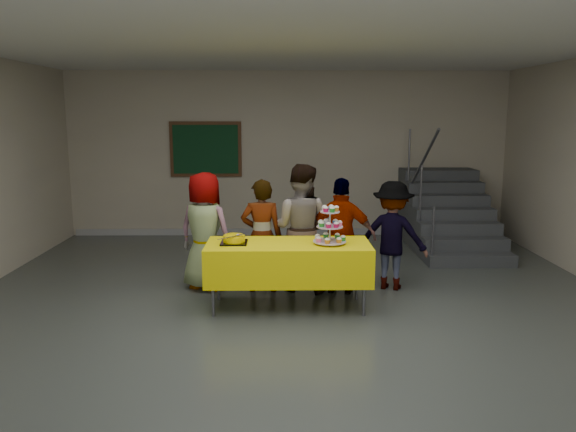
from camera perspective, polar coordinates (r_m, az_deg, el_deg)
name	(u,v)px	position (r m, az deg, el deg)	size (l,w,h in m)	color
room_shell	(295,124)	(5.33, 0.70, 9.28)	(10.00, 10.04, 3.02)	#4C514C
bake_table	(288,261)	(6.49, 0.03, -4.61)	(1.88, 0.78, 0.77)	#595960
cupcake_stand	(330,228)	(6.38, 4.27, -1.23)	(0.38, 0.38, 0.44)	silver
bear_cake	(234,238)	(6.44, -5.50, -2.27)	(0.32, 0.36, 0.12)	black
schoolchild_a	(205,231)	(7.23, -8.44, -1.54)	(0.74, 0.48, 1.51)	slate
schoolchild_b	(262,236)	(7.07, -2.69, -2.02)	(0.52, 0.34, 1.44)	slate
schoolchild_c	(300,228)	(7.10, 1.26, -1.20)	(0.79, 0.61, 1.62)	slate
schoolchild_d	(342,236)	(7.03, 5.49, -2.05)	(0.85, 0.36, 1.46)	slate
schoolchild_e	(392,235)	(7.31, 10.55, -1.95)	(0.90, 0.52, 1.40)	slate
staircase	(445,217)	(10.01, 15.67, -0.10)	(1.30, 2.40, 2.04)	#424447
noticeboard	(206,149)	(10.38, -8.36, 6.72)	(1.30, 0.05, 1.00)	#472B16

